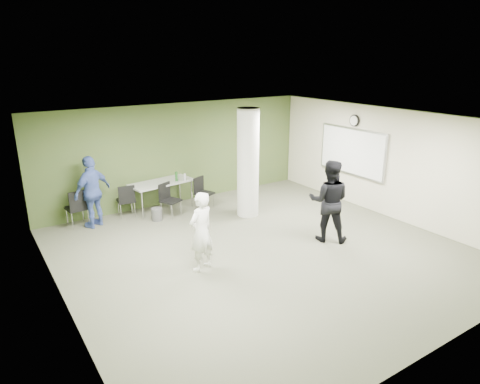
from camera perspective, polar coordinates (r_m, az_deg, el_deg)
floor at (r=9.34m, az=2.88°, el=-7.86°), size 8.00×8.00×0.00m
ceiling at (r=8.51m, az=3.18°, el=9.40°), size 8.00×8.00×0.00m
wall_back at (r=12.16m, az=-8.21°, el=5.10°), size 8.00×2.80×0.02m
wall_left at (r=7.34m, az=-23.20°, el=-4.82°), size 0.02×8.00×2.80m
wall_right_cream at (r=11.57m, az=19.27°, el=3.62°), size 0.02×8.00×2.80m
column at (r=10.95m, az=1.07°, el=3.86°), size 0.56×0.56×2.80m
whiteboard at (r=12.23m, az=14.68°, el=5.25°), size 0.05×2.30×1.30m
wall_clock at (r=12.08m, az=15.00°, el=9.19°), size 0.06×0.32×0.32m
folding_table at (r=11.64m, az=-10.36°, el=1.12°), size 1.78×0.97×1.05m
wastebasket at (r=11.13m, az=-11.03°, el=-2.93°), size 0.28×0.28×0.32m
chair_back_left at (r=11.10m, az=-20.85°, el=-1.69°), size 0.52×0.52×0.95m
chair_back_right at (r=11.41m, az=-14.92°, el=-0.83°), size 0.49×0.49×0.88m
chair_table_left at (r=11.26m, az=-9.55°, el=-0.69°), size 0.58×0.58×0.88m
chair_table_right at (r=11.77m, az=-5.08°, el=0.24°), size 0.56×0.56×0.86m
woman_white at (r=8.29m, az=-5.21°, el=-5.30°), size 0.67×0.54×1.59m
man_black at (r=9.73m, az=11.77°, el=-1.18°), size 1.14×1.14×1.87m
man_blue at (r=10.92m, az=-19.07°, el=0.03°), size 1.13×0.84×1.78m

